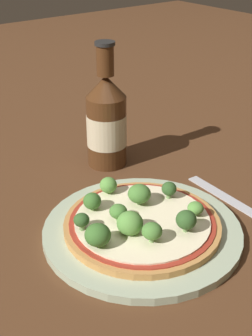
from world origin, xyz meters
TOP-DOWN VIEW (x-y plane):
  - ground_plane at (0.00, 0.00)m, footprint 3.00×3.00m
  - plate at (-0.01, -0.02)m, footprint 0.29×0.29m
  - pizza at (-0.01, -0.02)m, footprint 0.22×0.22m
  - broccoli_floret_0 at (0.02, -0.08)m, footprint 0.03×0.03m
  - broccoli_floret_1 at (-0.03, -0.07)m, footprint 0.03×0.03m
  - broccoli_floret_2 at (-0.01, 0.07)m, footprint 0.03×0.03m
  - broccoli_floret_3 at (-0.05, 0.05)m, footprint 0.03×0.03m
  - broccoli_floret_4 at (0.06, 0.00)m, footprint 0.02×0.02m
  - broccoli_floret_5 at (0.06, -0.06)m, footprint 0.02×0.02m
  - broccoli_floret_6 at (-0.04, -0.03)m, footprint 0.04×0.04m
  - broccoli_floret_7 at (0.01, 0.01)m, footprint 0.03×0.03m
  - broccoli_floret_8 at (-0.09, -0.03)m, footprint 0.03×0.03m
  - broccoli_floret_9 at (-0.09, 0.01)m, footprint 0.02×0.02m
  - broccoli_floret_10 at (-0.04, 0.00)m, footprint 0.03×0.03m
  - beer_bottle at (0.08, 0.19)m, footprint 0.07×0.07m
  - fork at (0.16, -0.05)m, footprint 0.03×0.20m

SIDE VIEW (x-z plane):
  - ground_plane at x=0.00m, z-range 0.00..0.00m
  - fork at x=0.16m, z-range 0.00..0.00m
  - plate at x=-0.01m, z-range 0.00..0.01m
  - pizza at x=-0.01m, z-range 0.01..0.03m
  - broccoli_floret_5 at x=0.06m, z-range 0.03..0.05m
  - broccoli_floret_2 at x=-0.01m, z-range 0.03..0.05m
  - broccoli_floret_3 at x=-0.05m, z-range 0.03..0.05m
  - broccoli_floret_10 at x=-0.04m, z-range 0.03..0.05m
  - broccoli_floret_6 at x=-0.04m, z-range 0.02..0.06m
  - broccoli_floret_9 at x=-0.09m, z-range 0.03..0.05m
  - broccoli_floret_4 at x=0.06m, z-range 0.03..0.06m
  - broccoli_floret_1 at x=-0.03m, z-range 0.03..0.06m
  - broccoli_floret_8 at x=-0.09m, z-range 0.03..0.06m
  - broccoli_floret_7 at x=0.01m, z-range 0.03..0.06m
  - broccoli_floret_0 at x=0.02m, z-range 0.03..0.06m
  - beer_bottle at x=0.08m, z-range -0.03..0.20m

